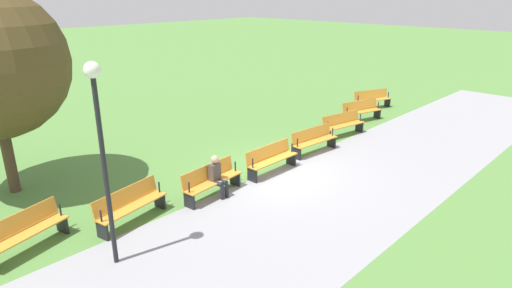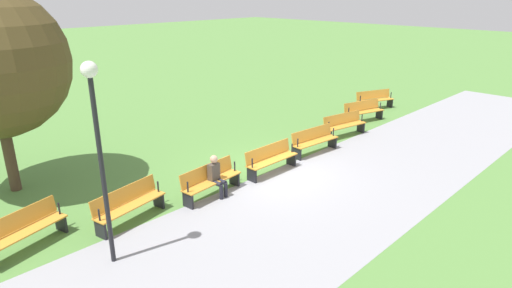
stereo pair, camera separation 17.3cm
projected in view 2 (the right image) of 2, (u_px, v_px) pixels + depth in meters
ground_plane at (272, 173)px, 13.84m from camera, size 120.00×120.00×0.00m
path_paving at (332, 195)px, 12.31m from camera, size 33.52×4.89×0.01m
bench_0 at (374, 99)px, 21.17m from camera, size 2.01×1.16×0.89m
bench_1 at (363, 111)px, 19.14m from camera, size 2.03×1.00×0.89m
bench_2 at (344, 124)px, 17.22m from camera, size 2.03×0.83×0.89m
bench_3 at (314, 140)px, 15.40m from camera, size 2.01×0.65×0.89m
bench_4 at (271, 158)px, 13.73m from camera, size 1.97×0.47×0.89m
bench_5 at (210, 180)px, 12.19m from camera, size 2.01×0.65×0.89m
bench_6 at (129, 204)px, 10.82m from camera, size 2.03×0.83×0.89m
bench_7 at (22, 230)px, 9.62m from camera, size 2.03×1.00×0.89m
person_seated at (216, 175)px, 12.12m from camera, size 0.36×0.54×1.20m
lamp_post at (97, 130)px, 8.36m from camera, size 0.32×0.32×4.30m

